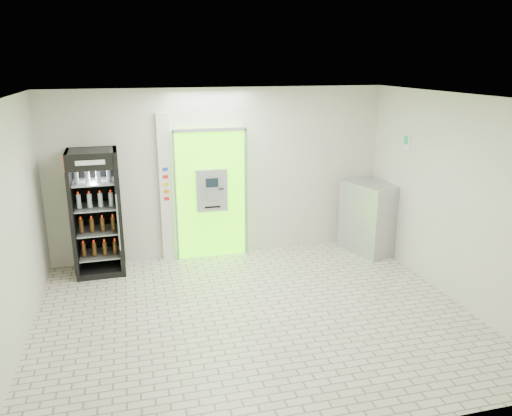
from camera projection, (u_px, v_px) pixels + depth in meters
name	position (u px, v px, depth m)	size (l,w,h in m)	color
ground	(255.00, 316.00, 6.99)	(6.00, 6.00, 0.00)	beige
room_shell	(255.00, 188.00, 6.47)	(6.00, 6.00, 6.00)	silver
atm_assembly	(211.00, 193.00, 8.85)	(1.30, 0.24, 2.33)	#53F505
pillar	(166.00, 188.00, 8.66)	(0.22, 0.11, 2.60)	silver
beverage_cooler	(97.00, 215.00, 8.20)	(0.80, 0.75, 2.08)	black
steel_cabinet	(370.00, 217.00, 9.20)	(0.94, 1.13, 1.31)	#A6A8AD
exit_sign	(406.00, 142.00, 8.40)	(0.02, 0.22, 0.26)	white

